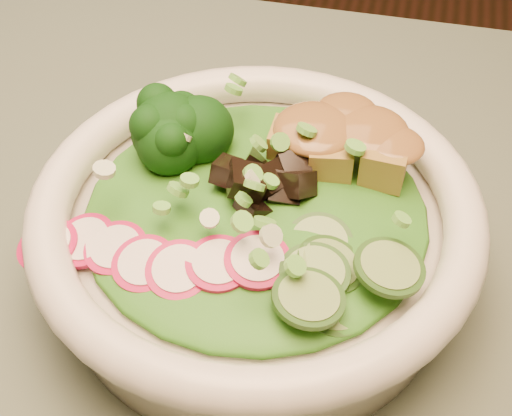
# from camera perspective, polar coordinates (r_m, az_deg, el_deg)

# --- Properties ---
(salad_bowl) EXTENTS (0.26, 0.26, 0.07)m
(salad_bowl) POSITION_cam_1_polar(r_m,az_deg,el_deg) (0.42, 0.00, -1.85)
(salad_bowl) COLOR silver
(salad_bowl) RESTS_ON dining_table
(lettuce_bed) EXTENTS (0.19, 0.19, 0.02)m
(lettuce_bed) POSITION_cam_1_polar(r_m,az_deg,el_deg) (0.40, 0.00, 0.10)
(lettuce_bed) COLOR #205912
(lettuce_bed) RESTS_ON salad_bowl
(broccoli_florets) EXTENTS (0.10, 0.09, 0.04)m
(broccoli_florets) POSITION_cam_1_polar(r_m,az_deg,el_deg) (0.43, -5.36, 5.83)
(broccoli_florets) COLOR black
(broccoli_florets) RESTS_ON salad_bowl
(radish_slices) EXTENTS (0.11, 0.07, 0.02)m
(radish_slices) POSITION_cam_1_polar(r_m,az_deg,el_deg) (0.37, -7.30, -4.19)
(radish_slices) COLOR #B20D41
(radish_slices) RESTS_ON salad_bowl
(cucumber_slices) EXTENTS (0.09, 0.09, 0.03)m
(cucumber_slices) POSITION_cam_1_polar(r_m,az_deg,el_deg) (0.36, 6.12, -4.20)
(cucumber_slices) COLOR #83A85D
(cucumber_slices) RESTS_ON salad_bowl
(mushroom_heap) EXTENTS (0.09, 0.09, 0.04)m
(mushroom_heap) POSITION_cam_1_polar(r_m,az_deg,el_deg) (0.40, 1.30, 2.18)
(mushroom_heap) COLOR black
(mushroom_heap) RESTS_ON salad_bowl
(tofu_cubes) EXTENTS (0.10, 0.08, 0.03)m
(tofu_cubes) POSITION_cam_1_polar(r_m,az_deg,el_deg) (0.42, 6.49, 4.75)
(tofu_cubes) COLOR olive
(tofu_cubes) RESTS_ON salad_bowl
(peanut_sauce) EXTENTS (0.07, 0.05, 0.02)m
(peanut_sauce) POSITION_cam_1_polar(r_m,az_deg,el_deg) (0.41, 6.63, 6.05)
(peanut_sauce) COLOR brown
(peanut_sauce) RESTS_ON tofu_cubes
(scallion_garnish) EXTENTS (0.18, 0.18, 0.02)m
(scallion_garnish) POSITION_cam_1_polar(r_m,az_deg,el_deg) (0.38, 0.00, 2.46)
(scallion_garnish) COLOR #68BF43
(scallion_garnish) RESTS_ON salad_bowl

